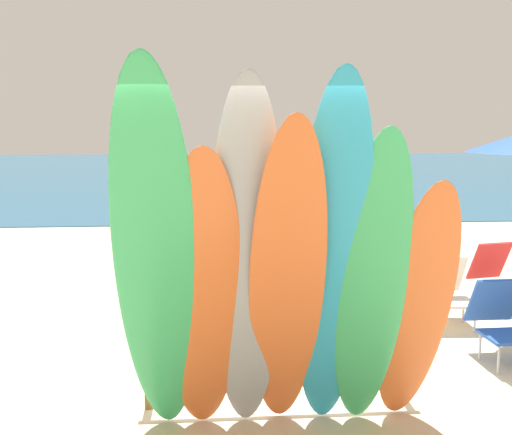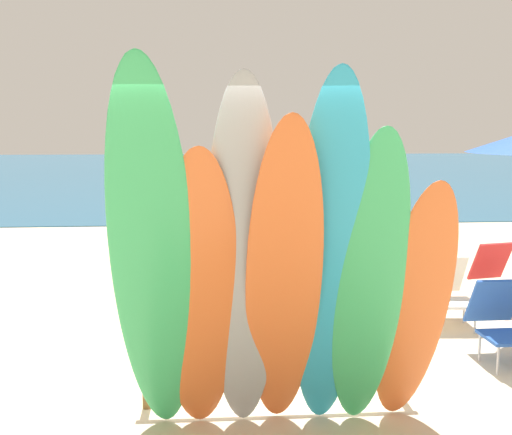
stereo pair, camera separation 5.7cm
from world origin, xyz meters
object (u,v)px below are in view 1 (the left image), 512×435
object	(u,v)px
surfboard_green_5	(372,287)
beach_chair_striped	(497,273)
beach_chair_red	(446,287)
beachgoer_by_water	(238,230)
surfboard_rack	(279,351)
surfboard_green_0	(156,263)
beachgoer_strolling	(319,225)
surfboard_teal_4	(333,265)
surfboard_orange_1	(203,299)
surfboard_orange_6	(417,307)
surfboard_orange_3	(287,285)
beachgoer_near_rack	(252,201)
beach_chair_blue	(502,317)
beachgoer_photographing	(258,196)
beachgoer_midbeach	(335,199)
surfboard_grey_2	(247,267)

from	to	relation	value
surfboard_green_5	beach_chair_striped	world-z (taller)	surfboard_green_5
beach_chair_red	beach_chair_striped	bearing A→B (deg)	38.47
beachgoer_by_water	surfboard_rack	bearing A→B (deg)	-30.35
surfboard_green_0	beachgoer_strolling	bearing A→B (deg)	69.13
beachgoer_by_water	beachgoer_strolling	bearing A→B (deg)	49.54
surfboard_teal_4	beach_chair_red	size ratio (longest dim) A/B	3.52
surfboard_orange_1	surfboard_orange_6	xyz separation A→B (m)	(1.55, 0.06, -0.11)
surfboard_orange_6	surfboard_green_0	bearing A→B (deg)	179.92
surfboard_orange_3	beachgoer_near_rack	size ratio (longest dim) A/B	1.62
surfboard_teal_4	surfboard_orange_6	world-z (taller)	surfboard_teal_4
beachgoer_strolling	beach_chair_striped	world-z (taller)	beachgoer_strolling
beachgoer_by_water	beach_chair_red	distance (m)	2.76
beach_chair_blue	beachgoer_strolling	bearing A→B (deg)	118.14
surfboard_green_0	surfboard_teal_4	distance (m)	1.20
surfboard_orange_3	beachgoer_strolling	distance (m)	4.09
surfboard_rack	surfboard_orange_6	bearing A→B (deg)	-31.51
beachgoer_near_rack	beach_chair_blue	xyz separation A→B (m)	(1.98, -6.00, -0.47)
beach_chair_red	surfboard_green_0	bearing A→B (deg)	-134.41
surfboard_green_0	surfboard_teal_4	world-z (taller)	surfboard_green_0
surfboard_green_5	beachgoer_near_rack	distance (m)	7.51
surfboard_rack	surfboard_teal_4	bearing A→B (deg)	-68.21
beachgoer_by_water	beach_chair_striped	world-z (taller)	beachgoer_by_water
surfboard_orange_6	beachgoer_photographing	world-z (taller)	surfboard_orange_6
surfboard_orange_3	surfboard_teal_4	size ratio (longest dim) A/B	0.91
surfboard_orange_3	beachgoer_strolling	bearing A→B (deg)	77.75
surfboard_rack	beachgoer_by_water	xyz separation A→B (m)	(-0.14, 3.41, 0.46)
beachgoer_near_rack	beach_chair_striped	xyz separation A→B (m)	(2.79, -4.18, -0.47)
surfboard_orange_1	beachgoer_strolling	xyz separation A→B (m)	(1.52, 3.91, -0.11)
beachgoer_near_rack	surfboard_teal_4	bearing A→B (deg)	42.78
beachgoer_photographing	beach_chair_red	bearing A→B (deg)	149.41
surfboard_rack	surfboard_orange_1	xyz separation A→B (m)	(-0.61, -0.64, 0.62)
surfboard_orange_3	beachgoer_midbeach	world-z (taller)	surfboard_orange_3
beachgoer_by_water	beachgoer_photographing	distance (m)	4.33
surfboard_teal_4	surfboard_green_5	xyz separation A→B (m)	(0.29, 0.05, -0.18)
surfboard_orange_6	beachgoer_strolling	distance (m)	3.85
surfboard_green_0	beach_chair_striped	world-z (taller)	surfboard_green_0
beach_chair_striped	beachgoer_midbeach	bearing A→B (deg)	100.17
beach_chair_blue	beach_chair_striped	size ratio (longest dim) A/B	0.98
beach_chair_red	surfboard_orange_1	bearing A→B (deg)	-132.44
beachgoer_by_water	beach_chair_blue	distance (m)	3.58
beachgoer_by_water	beachgoer_strolling	xyz separation A→B (m)	(1.06, -0.14, 0.06)
surfboard_green_0	beachgoer_photographing	distance (m)	8.56
beachgoer_by_water	beach_chair_striped	size ratio (longest dim) A/B	1.94
surfboard_rack	beach_chair_striped	bearing A→B (deg)	40.53
surfboard_green_0	surfboard_orange_6	distance (m)	1.90
surfboard_grey_2	beach_chair_blue	bearing A→B (deg)	32.82
beachgoer_midbeach	beach_chair_striped	world-z (taller)	beachgoer_midbeach
beachgoer_near_rack	surfboard_green_5	bearing A→B (deg)	45.01
surfboard_grey_2	beach_chair_striped	world-z (taller)	surfboard_grey_2
surfboard_green_5	beach_chair_blue	world-z (taller)	surfboard_green_5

